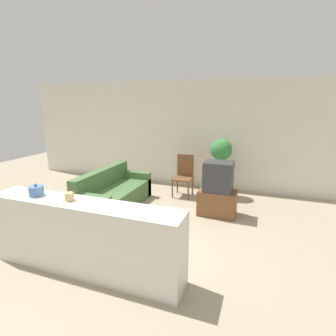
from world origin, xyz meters
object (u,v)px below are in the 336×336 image
Objects in this scene: decorative_bowl at (36,191)px; potted_plant at (221,150)px; couch at (113,194)px; wooden_chair at (184,174)px; television at (218,176)px.

potted_plant is at bearing 61.64° from decorative_bowl.
decorative_bowl is at bearing -87.08° from couch.
couch is 3.06× the size of potted_plant.
wooden_chair is at bearing -162.60° from potted_plant.
television is at bearing -83.37° from potted_plant.
couch is at bearing -170.22° from television.
wooden_chair is 1.02m from potted_plant.
couch is at bearing 92.92° from decorative_bowl.
decorative_bowl is at bearing -130.25° from television.
potted_plant reaches higher than wooden_chair.
television is 1.16m from potted_plant.
potted_plant is at bearing 96.63° from television.
wooden_chair is (-0.93, 0.86, -0.26)m from television.
couch is 2.59m from potted_plant.
decorative_bowl is (-1.07, -3.22, 0.50)m from wooden_chair.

